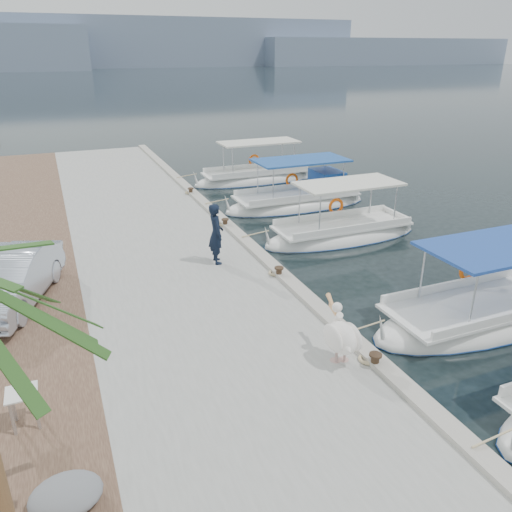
{
  "coord_description": "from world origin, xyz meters",
  "views": [
    {
      "loc": [
        -6.21,
        -10.96,
        6.94
      ],
      "look_at": [
        -1.0,
        1.75,
        1.2
      ],
      "focal_mm": 35.0,
      "sensor_mm": 36.0,
      "label": 1
    }
  ],
  "objects_px": {
    "parked_car": "(10,279)",
    "fishing_caique_d": "(298,202)",
    "fishing_caique_e": "(256,179)",
    "pelican": "(341,336)",
    "fishing_caique_b": "(486,316)",
    "fisherman": "(216,234)",
    "fishing_caique_c": "(341,235)"
  },
  "relations": [
    {
      "from": "parked_car",
      "to": "fishing_caique_d",
      "type": "bearing_deg",
      "value": 48.71
    },
    {
      "from": "fishing_caique_e",
      "to": "pelican",
      "type": "relative_size",
      "value": 4.49
    },
    {
      "from": "fishing_caique_b",
      "to": "fisherman",
      "type": "height_order",
      "value": "fisherman"
    },
    {
      "from": "fishing_caique_d",
      "to": "pelican",
      "type": "height_order",
      "value": "fishing_caique_d"
    },
    {
      "from": "fishing_caique_c",
      "to": "fisherman",
      "type": "relative_size",
      "value": 3.36
    },
    {
      "from": "fisherman",
      "to": "parked_car",
      "type": "xyz_separation_m",
      "value": [
        -5.99,
        -0.59,
        -0.27
      ]
    },
    {
      "from": "fisherman",
      "to": "fishing_caique_c",
      "type": "bearing_deg",
      "value": -71.13
    },
    {
      "from": "pelican",
      "to": "fishing_caique_c",
      "type": "bearing_deg",
      "value": 58.3
    },
    {
      "from": "fishing_caique_d",
      "to": "pelican",
      "type": "xyz_separation_m",
      "value": [
        -5.2,
        -12.34,
        0.95
      ]
    },
    {
      "from": "fishing_caique_d",
      "to": "fishing_caique_e",
      "type": "height_order",
      "value": "same"
    },
    {
      "from": "fishing_caique_e",
      "to": "parked_car",
      "type": "distance_m",
      "value": 16.79
    },
    {
      "from": "fishing_caique_d",
      "to": "pelican",
      "type": "bearing_deg",
      "value": -112.86
    },
    {
      "from": "fishing_caique_d",
      "to": "fishing_caique_b",
      "type": "bearing_deg",
      "value": -90.28
    },
    {
      "from": "fishing_caique_c",
      "to": "parked_car",
      "type": "distance_m",
      "value": 11.86
    },
    {
      "from": "fishing_caique_b",
      "to": "parked_car",
      "type": "height_order",
      "value": "fishing_caique_b"
    },
    {
      "from": "fishing_caique_d",
      "to": "fishing_caique_e",
      "type": "xyz_separation_m",
      "value": [
        -0.07,
        5.15,
        -0.07
      ]
    },
    {
      "from": "fishing_caique_c",
      "to": "pelican",
      "type": "relative_size",
      "value": 4.11
    },
    {
      "from": "fisherman",
      "to": "fishing_caique_e",
      "type": "bearing_deg",
      "value": -24.08
    },
    {
      "from": "fisherman",
      "to": "fishing_caique_d",
      "type": "bearing_deg",
      "value": -41.0
    },
    {
      "from": "pelican",
      "to": "fishing_caique_d",
      "type": "bearing_deg",
      "value": 67.14
    },
    {
      "from": "fishing_caique_c",
      "to": "fisherman",
      "type": "height_order",
      "value": "fisherman"
    },
    {
      "from": "fishing_caique_b",
      "to": "parked_car",
      "type": "distance_m",
      "value": 12.98
    },
    {
      "from": "pelican",
      "to": "parked_car",
      "type": "distance_m",
      "value": 8.88
    },
    {
      "from": "fishing_caique_e",
      "to": "fishing_caique_d",
      "type": "bearing_deg",
      "value": -89.27
    },
    {
      "from": "fisherman",
      "to": "fishing_caique_b",
      "type": "bearing_deg",
      "value": -129.18
    },
    {
      "from": "fishing_caique_b",
      "to": "parked_car",
      "type": "bearing_deg",
      "value": 157.37
    },
    {
      "from": "fishing_caique_d",
      "to": "fisherman",
      "type": "relative_size",
      "value": 3.63
    },
    {
      "from": "fishing_caique_c",
      "to": "parked_car",
      "type": "relative_size",
      "value": 1.53
    },
    {
      "from": "fishing_caique_b",
      "to": "fishing_caique_d",
      "type": "relative_size",
      "value": 1.01
    },
    {
      "from": "pelican",
      "to": "fisherman",
      "type": "height_order",
      "value": "fisherman"
    },
    {
      "from": "fishing_caique_b",
      "to": "fishing_caique_d",
      "type": "bearing_deg",
      "value": 89.72
    },
    {
      "from": "fishing_caique_c",
      "to": "fishing_caique_e",
      "type": "bearing_deg",
      "value": 88.18
    }
  ]
}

